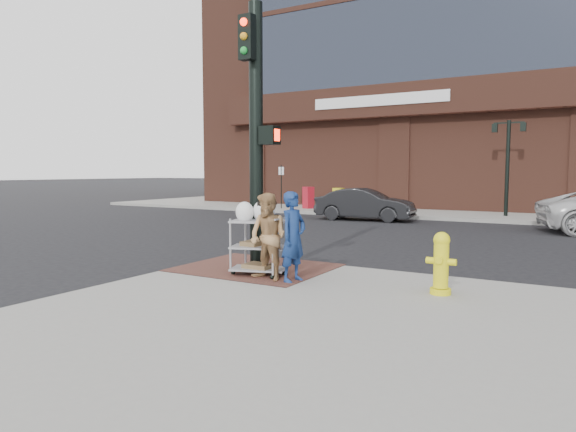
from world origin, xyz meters
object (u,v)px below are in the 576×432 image
Objects in this scene: sedan_dark at (365,204)px; fire_hydrant at (441,262)px; lamp_post at (508,157)px; pedestrian_tan at (268,237)px; utility_cart at (259,242)px; woman_blue at (293,237)px; traffic_signal_pole at (256,129)px.

fire_hydrant is at bearing -158.40° from sedan_dark.
lamp_post reaches higher than pedestrian_tan.
sedan_dark is at bearing 116.74° from fire_hydrant.
lamp_post is at bearing 94.24° from pedestrian_tan.
lamp_post reaches higher than fire_hydrant.
utility_cart is 3.22m from fire_hydrant.
sedan_dark is at bearing 24.56° from woman_blue.
woman_blue is (-1.34, -15.81, -1.70)m from lamp_post.
utility_cart is at bearing 154.68° from pedestrian_tan.
lamp_post is 6.36m from sedan_dark.
traffic_signal_pole is 3.30× the size of pedestrian_tan.
utility_cart is (-0.81, 0.15, -0.16)m from woman_blue.
woman_blue is 0.84m from utility_cart.
fire_hydrant is (6.06, -12.03, -0.02)m from sedan_dark.
sedan_dark is 2.98× the size of utility_cart.
utility_cart is at bearing -53.14° from traffic_signal_pole.
lamp_post is at bearing 82.16° from utility_cart.
utility_cart is (-0.39, 0.28, -0.15)m from pedestrian_tan.
traffic_signal_pole is at bearing -173.07° from sedan_dark.
sedan_dark is at bearing 102.07° from traffic_signal_pole.
traffic_signal_pole is at bearing -99.24° from lamp_post.
lamp_post is 2.59× the size of woman_blue.
lamp_post is 2.64× the size of pedestrian_tan.
fire_hydrant is at bearing -73.32° from woman_blue.
sedan_dark is (-3.66, 12.40, -0.26)m from woman_blue.
pedestrian_tan is 0.50m from utility_cart.
traffic_signal_pole is 1.24× the size of sedan_dark.
woman_blue is 2.45m from fire_hydrant.
traffic_signal_pole reaches higher than sedan_dark.
pedestrian_tan is (-1.77, -15.94, -1.71)m from lamp_post.
traffic_signal_pole reaches higher than fire_hydrant.
woman_blue reaches higher than sedan_dark.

